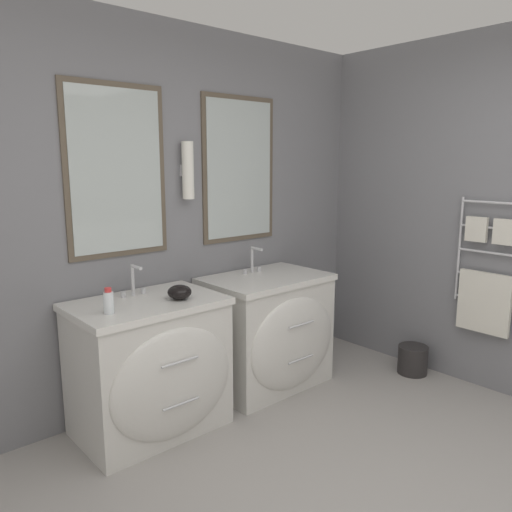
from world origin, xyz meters
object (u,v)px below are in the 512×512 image
(vanity_right, at_px, (270,331))
(toiletry_bottle, at_px, (109,302))
(vanity_left, at_px, (152,366))
(amenity_bowl, at_px, (180,292))
(waste_bin, at_px, (413,359))

(vanity_right, relative_size, toiletry_bottle, 6.12)
(vanity_left, xyz_separation_m, toiletry_bottle, (-0.29, -0.06, 0.48))
(vanity_right, xyz_separation_m, toiletry_bottle, (-1.28, -0.06, 0.48))
(vanity_right, bearing_deg, amenity_bowl, -175.15)
(vanity_left, xyz_separation_m, vanity_right, (1.00, 0.00, 0.00))
(amenity_bowl, distance_m, waste_bin, 2.06)
(toiletry_bottle, relative_size, waste_bin, 0.63)
(toiletry_bottle, distance_m, amenity_bowl, 0.46)
(vanity_right, bearing_deg, toiletry_bottle, -177.25)
(vanity_right, distance_m, waste_bin, 1.22)
(toiletry_bottle, bearing_deg, vanity_left, 12.14)
(vanity_left, height_order, vanity_right, same)
(toiletry_bottle, height_order, amenity_bowl, toiletry_bottle)
(amenity_bowl, bearing_deg, vanity_right, 4.85)
(vanity_left, xyz_separation_m, waste_bin, (2.01, -0.61, -0.31))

